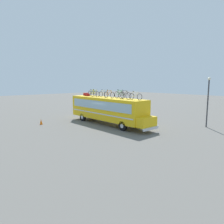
# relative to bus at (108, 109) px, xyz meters

# --- Properties ---
(ground_plane) EXTENTS (120.00, 120.00, 0.00)m
(ground_plane) POSITION_rel_bus_xyz_m (-0.17, 0.00, -1.79)
(ground_plane) COLOR #605E59
(bus) EXTENTS (11.92, 2.38, 3.07)m
(bus) POSITION_rel_bus_xyz_m (0.00, 0.00, 0.00)
(bus) COLOR yellow
(bus) RESTS_ON ground
(luggage_bag_1) EXTENTS (0.65, 0.41, 0.35)m
(luggage_bag_1) POSITION_rel_bus_xyz_m (-4.63, 0.27, 1.46)
(luggage_bag_1) COLOR maroon
(luggage_bag_1) RESTS_ON bus
(luggage_bag_2) EXTENTS (0.45, 0.43, 0.28)m
(luggage_bag_2) POSITION_rel_bus_xyz_m (-3.85, -0.05, 1.42)
(luggage_bag_2) COLOR maroon
(luggage_bag_2) RESTS_ON bus
(rooftop_bicycle_1) EXTENTS (1.74, 0.44, 0.86)m
(rooftop_bicycle_1) POSITION_rel_bus_xyz_m (-3.20, 0.24, 1.64)
(rooftop_bicycle_1) COLOR black
(rooftop_bicycle_1) RESTS_ON bus
(rooftop_bicycle_2) EXTENTS (1.70, 0.44, 0.91)m
(rooftop_bicycle_2) POSITION_rel_bus_xyz_m (-2.04, -0.25, 1.66)
(rooftop_bicycle_2) COLOR black
(rooftop_bicycle_2) RESTS_ON bus
(rooftop_bicycle_3) EXTENTS (1.64, 0.44, 0.89)m
(rooftop_bicycle_3) POSITION_rel_bus_xyz_m (-0.79, 0.07, 1.65)
(rooftop_bicycle_3) COLOR black
(rooftop_bicycle_3) RESTS_ON bus
(rooftop_bicycle_4) EXTENTS (1.77, 0.44, 0.92)m
(rooftop_bicycle_4) POSITION_rel_bus_xyz_m (0.36, -0.08, 1.66)
(rooftop_bicycle_4) COLOR black
(rooftop_bicycle_4) RESTS_ON bus
(rooftop_bicycle_5) EXTENTS (1.68, 0.44, 0.96)m
(rooftop_bicycle_5) POSITION_rel_bus_xyz_m (1.58, 0.39, 1.68)
(rooftop_bicycle_5) COLOR black
(rooftop_bicycle_5) RESTS_ON bus
(rooftop_bicycle_6) EXTENTS (1.79, 0.44, 0.96)m
(rooftop_bicycle_6) POSITION_rel_bus_xyz_m (2.84, -0.10, 1.68)
(rooftop_bicycle_6) COLOR black
(rooftop_bicycle_6) RESTS_ON bus
(rooftop_bicycle_7) EXTENTS (1.71, 0.44, 0.87)m
(rooftop_bicycle_7) POSITION_rel_bus_xyz_m (4.10, 0.17, 1.64)
(rooftop_bicycle_7) COLOR black
(rooftop_bicycle_7) RESTS_ON bus
(traffic_cone) EXTENTS (0.32, 0.32, 0.64)m
(traffic_cone) POSITION_rel_bus_xyz_m (-4.91, -5.83, -1.47)
(traffic_cone) COLOR orange
(traffic_cone) RESTS_ON ground
(street_lamp) EXTENTS (0.32, 0.32, 5.35)m
(street_lamp) POSITION_rel_bus_xyz_m (8.35, 6.93, 1.42)
(street_lamp) COLOR #38383D
(street_lamp) RESTS_ON ground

